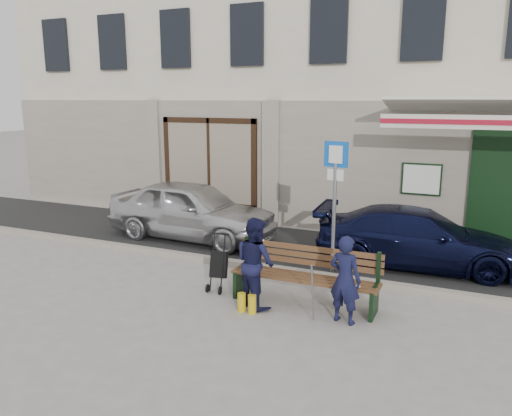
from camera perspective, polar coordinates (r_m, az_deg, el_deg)
The scene contains 11 objects.
ground at distance 8.37m, azimuth -2.00°, elevation -10.47°, with size 80.00×80.00×0.00m, color #9E9991.
asphalt_lane at distance 11.07m, azimuth 4.98°, elevation -4.68°, with size 60.00×3.20×0.01m, color #282828.
curb at distance 9.63m, azimuth 1.89°, elevation -6.96°, with size 60.00×0.18×0.12m, color #9E9384.
building at distance 15.85m, azimuth 11.96°, elevation 18.41°, with size 20.00×8.27×10.00m.
car_silver at distance 11.80m, azimuth -7.36°, elevation -0.22°, with size 1.64×4.07×1.39m, color silver.
car_navy at distance 10.30m, azimuth 18.04°, elevation -3.27°, with size 1.61×3.97×1.15m, color black.
parking_sign at distance 9.17m, azimuth 9.01°, elevation 2.28°, with size 0.46×0.13×2.51m.
bench at distance 8.11m, azimuth 5.25°, elevation -7.82°, with size 2.40×1.17×0.98m.
man at distance 7.47m, azimuth 10.14°, elevation -8.05°, with size 0.49×0.32×1.33m, color #131536.
woman at distance 7.92m, azimuth -0.08°, elevation -6.23°, with size 0.70×0.55×1.45m, color #131536.
stroller at distance 8.67m, azimuth -4.29°, elevation -6.59°, with size 0.32×0.43×0.98m.
Camera 1 is at (3.36, -6.94, 3.26)m, focal length 35.00 mm.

